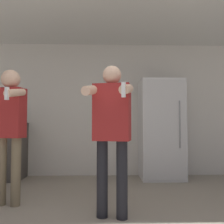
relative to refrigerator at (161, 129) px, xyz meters
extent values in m
cube|color=silver|center=(-1.04, 0.35, 0.39)|extent=(7.00, 0.06, 2.55)
cube|color=silver|center=(-1.04, -1.21, 1.69)|extent=(7.00, 3.59, 0.05)
cube|color=white|center=(0.00, 0.01, 0.00)|extent=(0.76, 0.63, 1.78)
cube|color=silver|center=(0.00, -0.32, 0.00)|extent=(0.73, 0.01, 1.71)
cylinder|color=#99999E|center=(0.24, -0.34, 0.09)|extent=(0.02, 0.02, 0.80)
cylinder|color=#563314|center=(-2.74, -0.03, 0.19)|extent=(0.07, 0.07, 0.15)
cylinder|color=#563314|center=(-2.74, -0.03, 0.30)|extent=(0.03, 0.03, 0.07)
sphere|color=#B29933|center=(-2.74, -0.03, 0.33)|extent=(0.03, 0.03, 0.03)
cylinder|color=black|center=(-1.05, -1.85, -0.49)|extent=(0.12, 0.12, 0.80)
cylinder|color=black|center=(-0.84, -1.90, -0.49)|extent=(0.12, 0.12, 0.80)
cube|color=maroon|center=(-0.95, -1.88, 0.21)|extent=(0.42, 0.28, 0.60)
sphere|color=beige|center=(-0.95, -1.88, 0.61)|extent=(0.20, 0.20, 0.20)
cylinder|color=beige|center=(-1.16, -2.00, 0.43)|extent=(0.18, 0.38, 0.15)
cylinder|color=beige|center=(-0.81, -2.09, 0.43)|extent=(0.18, 0.38, 0.15)
cube|color=white|center=(-0.85, -2.26, 0.40)|extent=(0.04, 0.04, 0.14)
cylinder|color=#75664C|center=(-2.28, -1.41, -0.49)|extent=(0.11, 0.11, 0.81)
cylinder|color=#75664C|center=(-2.09, -1.45, -0.49)|extent=(0.11, 0.11, 0.81)
cube|color=maroon|center=(-2.18, -1.43, 0.22)|extent=(0.38, 0.26, 0.61)
sphere|color=beige|center=(-2.18, -1.43, 0.64)|extent=(0.23, 0.23, 0.23)
cylinder|color=beige|center=(-2.06, -1.63, 0.45)|extent=(0.15, 0.36, 0.14)
cube|color=white|center=(-2.09, -1.79, 0.42)|extent=(0.04, 0.04, 0.14)
camera|label=1|loc=(-1.02, -4.51, 0.07)|focal=40.00mm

